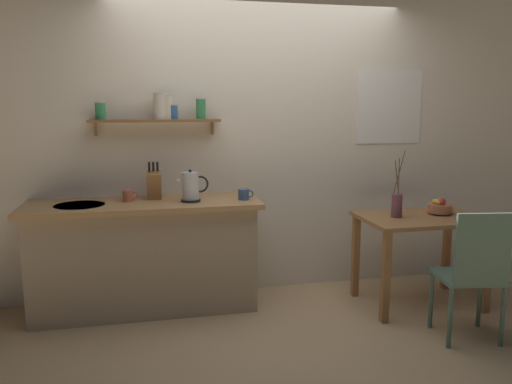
{
  "coord_description": "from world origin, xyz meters",
  "views": [
    {
      "loc": [
        -0.98,
        -3.72,
        1.65
      ],
      "look_at": [
        -0.1,
        0.25,
        0.95
      ],
      "focal_mm": 35.65,
      "sensor_mm": 36.0,
      "label": 1
    }
  ],
  "objects_px": {
    "electric_kettle": "(191,187)",
    "coffee_mug_spare": "(244,194)",
    "dining_chair_near": "(474,270)",
    "coffee_mug_by_sink": "(128,196)",
    "twig_vase": "(397,204)",
    "knife_block": "(154,184)",
    "dining_table": "(420,232)",
    "fruit_bowl": "(440,207)"
  },
  "relations": [
    {
      "from": "electric_kettle",
      "to": "coffee_mug_spare",
      "type": "xyz_separation_m",
      "value": [
        0.42,
        -0.02,
        -0.07
      ]
    },
    {
      "from": "dining_chair_near",
      "to": "coffee_mug_spare",
      "type": "distance_m",
      "value": 1.78
    },
    {
      "from": "coffee_mug_by_sink",
      "to": "coffee_mug_spare",
      "type": "bearing_deg",
      "value": -7.26
    },
    {
      "from": "twig_vase",
      "to": "electric_kettle",
      "type": "distance_m",
      "value": 1.66
    },
    {
      "from": "twig_vase",
      "to": "electric_kettle",
      "type": "xyz_separation_m",
      "value": [
        -1.63,
        0.28,
        0.16
      ]
    },
    {
      "from": "dining_chair_near",
      "to": "coffee_mug_by_sink",
      "type": "xyz_separation_m",
      "value": [
        -2.33,
        1.11,
        0.41
      ]
    },
    {
      "from": "twig_vase",
      "to": "electric_kettle",
      "type": "height_order",
      "value": "twig_vase"
    },
    {
      "from": "dining_chair_near",
      "to": "electric_kettle",
      "type": "distance_m",
      "value": 2.15
    },
    {
      "from": "electric_kettle",
      "to": "knife_block",
      "type": "relative_size",
      "value": 0.83
    },
    {
      "from": "twig_vase",
      "to": "coffee_mug_spare",
      "type": "relative_size",
      "value": 4.31
    },
    {
      "from": "dining_table",
      "to": "electric_kettle",
      "type": "relative_size",
      "value": 3.83
    },
    {
      "from": "twig_vase",
      "to": "coffee_mug_by_sink",
      "type": "xyz_separation_m",
      "value": [
        -2.12,
        0.38,
        0.09
      ]
    },
    {
      "from": "dining_table",
      "to": "fruit_bowl",
      "type": "xyz_separation_m",
      "value": [
        0.2,
        0.05,
        0.19
      ]
    },
    {
      "from": "dining_chair_near",
      "to": "twig_vase",
      "type": "height_order",
      "value": "twig_vase"
    },
    {
      "from": "fruit_bowl",
      "to": "coffee_mug_spare",
      "type": "bearing_deg",
      "value": 171.84
    },
    {
      "from": "twig_vase",
      "to": "coffee_mug_by_sink",
      "type": "distance_m",
      "value": 2.15
    },
    {
      "from": "fruit_bowl",
      "to": "coffee_mug_by_sink",
      "type": "height_order",
      "value": "coffee_mug_by_sink"
    },
    {
      "from": "dining_chair_near",
      "to": "electric_kettle",
      "type": "xyz_separation_m",
      "value": [
        -1.84,
        1.01,
        0.48
      ]
    },
    {
      "from": "dining_chair_near",
      "to": "twig_vase",
      "type": "distance_m",
      "value": 0.83
    },
    {
      "from": "fruit_bowl",
      "to": "electric_kettle",
      "type": "bearing_deg",
      "value": 173.09
    },
    {
      "from": "dining_chair_near",
      "to": "knife_block",
      "type": "bearing_deg",
      "value": 151.02
    },
    {
      "from": "twig_vase",
      "to": "coffee_mug_spare",
      "type": "xyz_separation_m",
      "value": [
        -1.21,
        0.27,
        0.08
      ]
    },
    {
      "from": "fruit_bowl",
      "to": "twig_vase",
      "type": "relative_size",
      "value": 0.37
    },
    {
      "from": "twig_vase",
      "to": "knife_block",
      "type": "bearing_deg",
      "value": 166.8
    },
    {
      "from": "electric_kettle",
      "to": "dining_chair_near",
      "type": "bearing_deg",
      "value": -28.73
    },
    {
      "from": "dining_chair_near",
      "to": "electric_kettle",
      "type": "bearing_deg",
      "value": 151.27
    },
    {
      "from": "dining_table",
      "to": "fruit_bowl",
      "type": "bearing_deg",
      "value": 14.17
    },
    {
      "from": "knife_block",
      "to": "coffee_mug_by_sink",
      "type": "relative_size",
      "value": 2.61
    },
    {
      "from": "dining_chair_near",
      "to": "electric_kettle",
      "type": "height_order",
      "value": "electric_kettle"
    },
    {
      "from": "coffee_mug_spare",
      "to": "fruit_bowl",
      "type": "bearing_deg",
      "value": -8.16
    },
    {
      "from": "twig_vase",
      "to": "coffee_mug_by_sink",
      "type": "height_order",
      "value": "twig_vase"
    },
    {
      "from": "knife_block",
      "to": "coffee_mug_spare",
      "type": "xyz_separation_m",
      "value": [
        0.71,
        -0.18,
        -0.08
      ]
    },
    {
      "from": "dining_table",
      "to": "twig_vase",
      "type": "bearing_deg",
      "value": 175.64
    },
    {
      "from": "fruit_bowl",
      "to": "twig_vase",
      "type": "bearing_deg",
      "value": -175.38
    },
    {
      "from": "knife_block",
      "to": "coffee_mug_by_sink",
      "type": "distance_m",
      "value": 0.23
    },
    {
      "from": "dining_chair_near",
      "to": "twig_vase",
      "type": "relative_size",
      "value": 1.75
    },
    {
      "from": "twig_vase",
      "to": "dining_table",
      "type": "bearing_deg",
      "value": -4.36
    },
    {
      "from": "fruit_bowl",
      "to": "coffee_mug_spare",
      "type": "xyz_separation_m",
      "value": [
        -1.62,
        0.23,
        0.13
      ]
    },
    {
      "from": "dining_table",
      "to": "twig_vase",
      "type": "distance_m",
      "value": 0.32
    },
    {
      "from": "electric_kettle",
      "to": "coffee_mug_by_sink",
      "type": "bearing_deg",
      "value": 168.35
    },
    {
      "from": "dining_chair_near",
      "to": "fruit_bowl",
      "type": "bearing_deg",
      "value": 75.39
    },
    {
      "from": "dining_chair_near",
      "to": "coffee_mug_spare",
      "type": "xyz_separation_m",
      "value": [
        -1.42,
        0.99,
        0.41
      ]
    }
  ]
}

